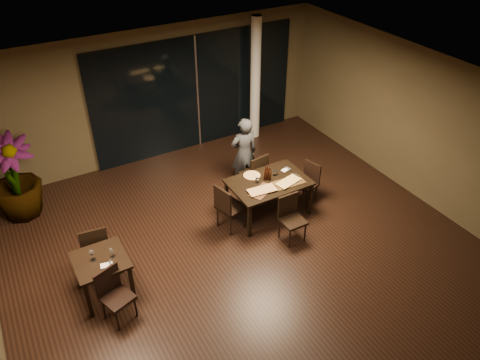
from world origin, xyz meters
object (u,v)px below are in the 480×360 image
object	(u,v)px
chair_side_far	(95,246)
chair_main_near	(291,215)
diner	(244,153)
bottle_c	(267,172)
bottle_b	(270,173)
chair_side_near	(114,292)
side_table	(101,265)
chair_main_left	(228,206)
bottle_a	(265,173)
chair_main_far	(256,173)
potted_plant	(13,178)
chair_main_right	(308,180)
main_table	(269,184)

from	to	relation	value
chair_side_far	chair_main_near	bearing A→B (deg)	171.67
diner	bottle_c	bearing A→B (deg)	94.23
chair_main_near	chair_side_far	distance (m)	3.43
diner	bottle_b	bearing A→B (deg)	96.01
chair_side_near	bottle_b	world-z (taller)	bottle_b
side_table	chair_main_left	size ratio (longest dim) A/B	0.83
bottle_a	bottle_c	distance (m)	0.04
chair_main_left	side_table	bearing A→B (deg)	87.12
side_table	chair_side_near	xyz separation A→B (m)	(0.02, -0.50, -0.12)
bottle_a	bottle_c	size ratio (longest dim) A/B	0.90
chair_side_near	chair_main_far	bearing A→B (deg)	5.82
potted_plant	chair_main_right	bearing A→B (deg)	-24.73
chair_side_near	potted_plant	size ratio (longest dim) A/B	0.53
main_table	bottle_b	size ratio (longest dim) A/B	4.81
chair_main_right	chair_side_near	world-z (taller)	chair_side_near
main_table	bottle_c	world-z (taller)	bottle_c
chair_main_left	bottle_b	bearing A→B (deg)	-98.21
chair_main_right	chair_main_near	bearing A→B (deg)	-68.08
chair_side_near	bottle_a	xyz separation A→B (m)	(3.35, 1.09, 0.40)
side_table	chair_main_near	size ratio (longest dim) A/B	0.89
chair_main_near	potted_plant	distance (m)	5.27
chair_main_right	side_table	bearing A→B (deg)	-100.42
side_table	diner	world-z (taller)	diner
chair_main_far	bottle_c	size ratio (longest dim) A/B	2.95
chair_main_right	potted_plant	distance (m)	5.71
chair_main_left	potted_plant	size ratio (longest dim) A/B	0.57
chair_main_far	bottle_b	xyz separation A→B (m)	(-0.06, -0.60, 0.37)
chair_side_near	chair_side_far	bearing A→B (deg)	69.00
chair_main_far	potted_plant	size ratio (longest dim) A/B	0.57
chair_main_near	chair_side_near	world-z (taller)	chair_side_near
main_table	chair_main_right	size ratio (longest dim) A/B	1.78
chair_main_far	chair_main_right	distance (m)	1.08
side_table	chair_main_near	world-z (taller)	chair_main_near
bottle_b	bottle_c	bearing A→B (deg)	128.57
chair_main_far	chair_main_left	bearing A→B (deg)	24.63
chair_main_right	chair_side_far	distance (m)	4.30
main_table	bottle_a	xyz separation A→B (m)	(-0.03, 0.08, 0.22)
chair_main_far	chair_side_near	bearing A→B (deg)	16.21
chair_main_far	side_table	bearing A→B (deg)	8.96
chair_main_right	chair_side_near	size ratio (longest dim) A/B	0.94
bottle_c	chair_side_near	bearing A→B (deg)	-162.23
chair_side_near	side_table	bearing A→B (deg)	72.74
chair_side_far	bottle_a	xyz separation A→B (m)	(3.32, -0.01, 0.36)
main_table	bottle_c	xyz separation A→B (m)	(0.01, 0.08, 0.24)
potted_plant	bottle_c	bearing A→B (deg)	-28.22
chair_main_far	bottle_b	size ratio (longest dim) A/B	3.10
diner	bottle_a	world-z (taller)	diner
chair_main_right	chair_main_far	bearing A→B (deg)	-145.18
chair_main_right	diner	bearing A→B (deg)	-158.36
chair_main_far	potted_plant	distance (m)	4.67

